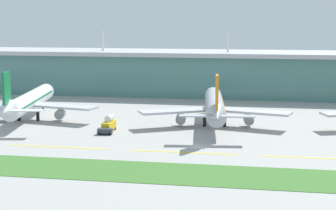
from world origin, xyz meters
The scene contains 10 objects.
ground_plane centered at (0.00, 0.00, 0.00)m, with size 600.00×600.00×0.00m, color #9E9E99.
terminal_building centered at (0.00, 103.82, 10.01)m, with size 288.00×34.00×28.61m.
airliner_near_middle centered at (-61.60, 29.62, 6.44)m, with size 48.11×59.75×18.90m.
airliner_center centered at (1.30, 30.84, 6.44)m, with size 48.42×58.84×18.90m.
taxiway_stripe_mid_west centered at (-37.00, -7.72, 0.02)m, with size 28.00×0.70×0.04m, color yellow.
taxiway_stripe_centre centered at (-3.00, -7.72, 0.02)m, with size 28.00×0.70×0.04m, color yellow.
taxiway_stripe_mid_east centered at (31.00, -7.72, 0.02)m, with size 28.00×0.70×0.04m, color yellow.
grass_verge centered at (0.00, -28.16, 0.05)m, with size 300.00×18.00×0.10m, color #3D702D.
fuel_truck centered at (-29.64, 16.10, 2.26)m, with size 2.90×7.29×4.95m.
pushback_tug centered at (-29.33, 10.81, 1.10)m, with size 4.65×2.96×1.85m.
Camera 1 is at (19.60, -151.71, 34.80)m, focal length 61.69 mm.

